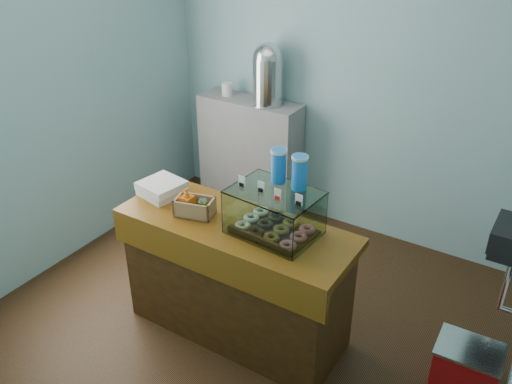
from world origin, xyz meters
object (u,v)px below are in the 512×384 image
Objects in this scene: display_case at (278,207)px; red_cooler at (466,369)px; coffee_urn at (268,73)px; counter at (236,278)px.

red_cooler is at bearing 15.14° from display_case.
display_case is 1.55m from red_cooler.
coffee_urn is at bearing 127.66° from display_case.
counter is 2.84× the size of display_case.
counter is 0.67m from display_case.
coffee_urn reaches higher than display_case.
coffee_urn is at bearing 148.27° from red_cooler.
counter is 1.57m from red_cooler.
display_case is 1.81m from coffee_urn.
counter is 3.96× the size of red_cooler.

